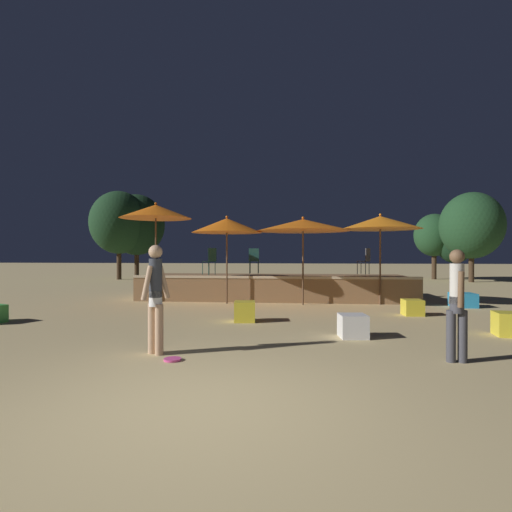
# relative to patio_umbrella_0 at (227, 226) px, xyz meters

# --- Properties ---
(ground_plane) EXTENTS (120.00, 120.00, 0.00)m
(ground_plane) POSITION_rel_patio_umbrella_0_xyz_m (1.17, -8.38, -2.45)
(ground_plane) COLOR tan
(wooden_deck) EXTENTS (9.20, 3.13, 0.86)m
(wooden_deck) POSITION_rel_patio_umbrella_0_xyz_m (1.42, 1.87, -2.06)
(wooden_deck) COLOR olive
(wooden_deck) RESTS_ON ground
(patio_umbrella_0) EXTENTS (2.21, 2.21, 2.76)m
(patio_umbrella_0) POSITION_rel_patio_umbrella_0_xyz_m (0.00, 0.00, 0.00)
(patio_umbrella_0) COLOR brown
(patio_umbrella_0) RESTS_ON ground
(patio_umbrella_1) EXTENTS (2.31, 2.31, 3.24)m
(patio_umbrella_1) POSITION_rel_patio_umbrella_0_xyz_m (-2.38, 0.23, 0.49)
(patio_umbrella_1) COLOR brown
(patio_umbrella_1) RESTS_ON ground
(patio_umbrella_2) EXTENTS (2.47, 2.47, 2.81)m
(patio_umbrella_2) POSITION_rel_patio_umbrella_0_xyz_m (4.74, 0.29, 0.07)
(patio_umbrella_2) COLOR brown
(patio_umbrella_2) RESTS_ON ground
(patio_umbrella_3) EXTENTS (2.89, 2.89, 2.70)m
(patio_umbrella_3) POSITION_rel_patio_umbrella_0_xyz_m (2.37, -0.05, -0.01)
(patio_umbrella_3) COLOR brown
(patio_umbrella_3) RESTS_ON ground
(cube_seat_0) EXTENTS (0.53, 0.53, 0.47)m
(cube_seat_0) POSITION_rel_patio_umbrella_0_xyz_m (0.99, -3.20, -2.21)
(cube_seat_0) COLOR yellow
(cube_seat_0) RESTS_ON ground
(cube_seat_1) EXTENTS (0.64, 0.64, 0.41)m
(cube_seat_1) POSITION_rel_patio_umbrella_0_xyz_m (7.04, -0.06, -2.24)
(cube_seat_1) COLOR #2D9EDB
(cube_seat_1) RESTS_ON ground
(cube_seat_2) EXTENTS (0.55, 0.55, 0.45)m
(cube_seat_2) POSITION_rel_patio_umbrella_0_xyz_m (6.22, -4.27, -2.22)
(cube_seat_2) COLOR yellow
(cube_seat_2) RESTS_ON ground
(cube_seat_3) EXTENTS (0.55, 0.55, 0.43)m
(cube_seat_3) POSITION_rel_patio_umbrella_0_xyz_m (3.23, -4.73, -2.23)
(cube_seat_3) COLOR white
(cube_seat_3) RESTS_ON ground
(cube_seat_5) EXTENTS (0.49, 0.49, 0.40)m
(cube_seat_5) POSITION_rel_patio_umbrella_0_xyz_m (5.11, -1.83, -2.25)
(cube_seat_5) COLOR yellow
(cube_seat_5) RESTS_ON ground
(person_0) EXTENTS (0.35, 0.52, 1.71)m
(person_0) POSITION_rel_patio_umbrella_0_xyz_m (-0.01, -6.30, -1.53)
(person_0) COLOR tan
(person_0) RESTS_ON ground
(person_1) EXTENTS (0.29, 0.48, 1.63)m
(person_1) POSITION_rel_patio_umbrella_0_xyz_m (4.49, -6.30, -1.58)
(person_1) COLOR #3F3F47
(person_1) RESTS_ON ground
(bistro_chair_0) EXTENTS (0.40, 0.40, 0.90)m
(bistro_chair_0) POSITION_rel_patio_umbrella_0_xyz_m (0.66, 1.85, -1.05)
(bistro_chair_0) COLOR #1E4C47
(bistro_chair_0) RESTS_ON wooden_deck
(bistro_chair_1) EXTENTS (0.47, 0.47, 0.90)m
(bistro_chair_1) POSITION_rel_patio_umbrella_0_xyz_m (-0.72, 0.93, -1.05)
(bistro_chair_1) COLOR #1E4C47
(bistro_chair_1) RESTS_ON wooden_deck
(bistro_chair_2) EXTENTS (0.47, 0.47, 0.90)m
(bistro_chair_2) POSITION_rel_patio_umbrella_0_xyz_m (4.56, 1.80, -1.05)
(bistro_chair_2) COLOR #47474C
(bistro_chair_2) RESTS_ON wooden_deck
(frisbee_disc) EXTENTS (0.26, 0.26, 0.03)m
(frisbee_disc) POSITION_rel_patio_umbrella_0_xyz_m (0.37, -6.64, -2.43)
(frisbee_disc) COLOR #E54C99
(frisbee_disc) RESTS_ON ground
(background_tree_0) EXTENTS (3.33, 3.33, 4.95)m
(background_tree_0) POSITION_rel_patio_umbrella_0_xyz_m (11.75, 10.74, 0.67)
(background_tree_0) COLOR #3D2B1C
(background_tree_0) RESTS_ON ground
(background_tree_1) EXTENTS (2.37, 2.37, 4.01)m
(background_tree_1) POSITION_rel_patio_umbrella_0_xyz_m (10.56, 13.12, 0.24)
(background_tree_1) COLOR #3D2B1C
(background_tree_1) RESTS_ON ground
(background_tree_2) EXTENTS (3.46, 3.46, 5.36)m
(background_tree_2) POSITION_rel_patio_umbrella_0_xyz_m (-8.58, 10.91, 1.00)
(background_tree_2) COLOR #3D2B1C
(background_tree_2) RESTS_ON ground
(background_tree_3) EXTENTS (3.46, 3.46, 5.28)m
(background_tree_3) POSITION_rel_patio_umbrella_0_xyz_m (-7.83, 11.79, 0.92)
(background_tree_3) COLOR #3D2B1C
(background_tree_3) RESTS_ON ground
(background_tree_4) EXTENTS (2.19, 2.19, 3.42)m
(background_tree_4) POSITION_rel_patio_umbrella_0_xyz_m (11.64, 12.75, -0.25)
(background_tree_4) COLOR #3D2B1C
(background_tree_4) RESTS_ON ground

